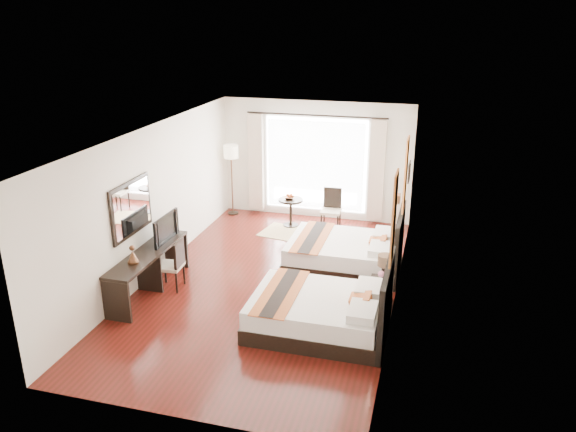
% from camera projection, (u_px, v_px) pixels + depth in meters
% --- Properties ---
extents(floor, '(4.50, 7.50, 0.01)m').
position_uv_depth(floor, '(271.00, 284.00, 10.30)').
color(floor, '#39110A').
rests_on(floor, ground).
extents(ceiling, '(4.50, 7.50, 0.02)m').
position_uv_depth(ceiling, '(269.00, 134.00, 9.34)').
color(ceiling, white).
rests_on(ceiling, wall_headboard).
extents(wall_headboard, '(0.01, 7.50, 2.80)m').
position_uv_depth(wall_headboard, '(400.00, 224.00, 9.26)').
color(wall_headboard, silver).
rests_on(wall_headboard, floor).
extents(wall_desk, '(0.01, 7.50, 2.80)m').
position_uv_depth(wall_desk, '(154.00, 201.00, 10.37)').
color(wall_desk, silver).
rests_on(wall_desk, floor).
extents(wall_window, '(4.50, 0.01, 2.80)m').
position_uv_depth(wall_window, '(316.00, 160.00, 13.21)').
color(wall_window, silver).
rests_on(wall_window, floor).
extents(wall_entry, '(4.50, 0.01, 2.80)m').
position_uv_depth(wall_entry, '(174.00, 318.00, 6.42)').
color(wall_entry, silver).
rests_on(wall_entry, floor).
extents(window_glass, '(2.40, 0.02, 2.20)m').
position_uv_depth(window_glass, '(316.00, 165.00, 13.23)').
color(window_glass, white).
rests_on(window_glass, wall_window).
extents(sheer_curtain, '(2.30, 0.02, 2.10)m').
position_uv_depth(sheer_curtain, '(315.00, 165.00, 13.18)').
color(sheer_curtain, white).
rests_on(sheer_curtain, wall_window).
extents(drape_left, '(0.35, 0.14, 2.35)m').
position_uv_depth(drape_left, '(256.00, 163.00, 13.50)').
color(drape_left, '#B8A48E').
rests_on(drape_left, floor).
extents(drape_right, '(0.35, 0.14, 2.35)m').
position_uv_depth(drape_right, '(377.00, 171.00, 12.79)').
color(drape_right, '#B8A48E').
rests_on(drape_right, floor).
extents(art_panel_near, '(0.03, 0.50, 1.35)m').
position_uv_depth(art_panel_near, '(394.00, 219.00, 7.93)').
color(art_panel_near, brown).
rests_on(art_panel_near, wall_headboard).
extents(art_panel_far, '(0.03, 0.50, 1.35)m').
position_uv_depth(art_panel_far, '(406.00, 175.00, 10.05)').
color(art_panel_far, brown).
rests_on(art_panel_far, wall_headboard).
extents(wall_sconce, '(0.10, 0.14, 0.14)m').
position_uv_depth(wall_sconce, '(397.00, 199.00, 8.87)').
color(wall_sconce, '#4B2C1A').
rests_on(wall_sconce, wall_headboard).
extents(mirror_frame, '(0.04, 1.25, 0.95)m').
position_uv_depth(mirror_frame, '(131.00, 208.00, 9.57)').
color(mirror_frame, black).
rests_on(mirror_frame, wall_desk).
extents(mirror_glass, '(0.01, 1.12, 0.82)m').
position_uv_depth(mirror_glass, '(132.00, 208.00, 9.56)').
color(mirror_glass, white).
rests_on(mirror_glass, mirror_frame).
extents(bed_near, '(2.12, 1.66, 1.20)m').
position_uv_depth(bed_near, '(323.00, 311.00, 8.73)').
color(bed_near, black).
rests_on(bed_near, floor).
extents(bed_far, '(2.15, 1.67, 1.21)m').
position_uv_depth(bed_far, '(347.00, 252.00, 10.86)').
color(bed_far, black).
rests_on(bed_far, floor).
extents(nightstand, '(0.38, 0.47, 0.46)m').
position_uv_depth(nightstand, '(381.00, 293.00, 9.50)').
color(nightstand, black).
rests_on(nightstand, floor).
extents(table_lamp, '(0.25, 0.25, 0.40)m').
position_uv_depth(table_lamp, '(385.00, 262.00, 9.35)').
color(table_lamp, black).
rests_on(table_lamp, nightstand).
extents(vase, '(0.13, 0.13, 0.12)m').
position_uv_depth(vase, '(381.00, 278.00, 9.27)').
color(vase, black).
rests_on(vase, nightstand).
extents(console_desk, '(0.50, 2.20, 0.76)m').
position_uv_depth(console_desk, '(149.00, 272.00, 9.91)').
color(console_desk, black).
rests_on(console_desk, floor).
extents(television, '(0.12, 0.88, 0.51)m').
position_uv_depth(television, '(162.00, 228.00, 10.19)').
color(television, black).
rests_on(television, console_desk).
extents(bronze_figurine, '(0.25, 0.25, 0.28)m').
position_uv_depth(bronze_figurine, '(133.00, 255.00, 9.31)').
color(bronze_figurine, '#4B2C1A').
rests_on(bronze_figurine, console_desk).
extents(desk_chair, '(0.46, 0.46, 0.92)m').
position_uv_depth(desk_chair, '(172.00, 274.00, 10.06)').
color(desk_chair, '#BEB392').
rests_on(desk_chair, floor).
extents(floor_lamp, '(0.35, 0.35, 1.72)m').
position_uv_depth(floor_lamp, '(231.00, 156.00, 13.35)').
color(floor_lamp, black).
rests_on(floor_lamp, floor).
extents(side_table, '(0.57, 0.57, 0.66)m').
position_uv_depth(side_table, '(291.00, 213.00, 12.97)').
color(side_table, black).
rests_on(side_table, floor).
extents(fruit_bowl, '(0.27, 0.27, 0.06)m').
position_uv_depth(fruit_bowl, '(289.00, 198.00, 12.85)').
color(fruit_bowl, '#4E371B').
rests_on(fruit_bowl, side_table).
extents(window_chair, '(0.46, 0.46, 0.95)m').
position_uv_depth(window_chair, '(331.00, 217.00, 12.79)').
color(window_chair, '#BEB392').
rests_on(window_chair, floor).
extents(jute_rug, '(1.48, 1.13, 0.01)m').
position_uv_depth(jute_rug, '(292.00, 233.00, 12.62)').
color(jute_rug, tan).
rests_on(jute_rug, floor).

